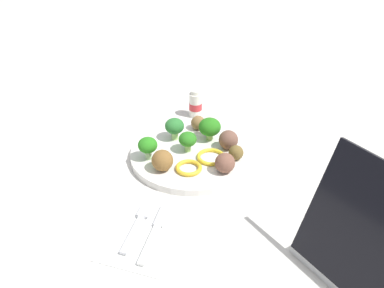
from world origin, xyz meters
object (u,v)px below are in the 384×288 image
object	(u,v)px
meatball_center	(162,160)
meatball_front_left	(228,140)
broccoli_floret_mid_right	(148,146)
napkin	(145,233)
plate	(192,154)
meatball_back_left	(225,163)
pepper_ring_back_right	(211,157)
meatball_mid_right	(236,153)
yogurt_bottle	(196,104)
broccoli_floret_mid_left	(210,127)
pepper_ring_mid_left	(189,168)
broccoli_floret_back_right	(188,139)
broccoli_floret_near_rim	(175,127)
meatball_near_rim	(198,123)
fork	(137,225)
knife	(156,230)

from	to	relation	value
meatball_center	meatball_front_left	bearing A→B (deg)	-43.01
broccoli_floret_mid_right	napkin	distance (m)	0.22
plate	meatball_back_left	xyz separation A→B (m)	(-0.05, -0.09, 0.03)
plate	pepper_ring_back_right	distance (m)	0.05
meatball_mid_right	meatball_back_left	distance (m)	0.05
meatball_front_left	yogurt_bottle	size ratio (longest dim) A/B	0.59
meatball_back_left	yogurt_bottle	distance (m)	0.28
broccoli_floret_mid_left	broccoli_floret_mid_right	world-z (taller)	broccoli_floret_mid_left
broccoli_floret_mid_right	pepper_ring_mid_left	bearing A→B (deg)	-97.59
broccoli_floret_back_right	broccoli_floret_near_rim	bearing A→B (deg)	49.85
broccoli_floret_mid_left	meatball_back_left	distance (m)	0.13
meatball_near_rim	broccoli_floret_near_rim	bearing A→B (deg)	146.82
meatball_front_left	pepper_ring_mid_left	xyz separation A→B (m)	(-0.11, 0.06, -0.02)
broccoli_floret_near_rim	meatball_front_left	xyz separation A→B (m)	(-0.00, -0.13, -0.01)
meatball_back_left	pepper_ring_mid_left	world-z (taller)	meatball_back_left
meatball_back_left	napkin	size ratio (longest dim) A/B	0.25
pepper_ring_back_right	plate	bearing A→B (deg)	73.49
yogurt_bottle	meatball_mid_right	bearing A→B (deg)	-142.39
pepper_ring_mid_left	napkin	distance (m)	0.19
napkin	meatball_front_left	bearing A→B (deg)	-15.95
broccoli_floret_mid_right	fork	bearing A→B (deg)	-163.46
pepper_ring_back_right	broccoli_floret_mid_left	bearing A→B (deg)	17.59
broccoli_floret_mid_right	meatball_front_left	world-z (taller)	broccoli_floret_mid_right
plate	broccoli_floret_mid_right	world-z (taller)	broccoli_floret_mid_right
pepper_ring_mid_left	broccoli_floret_mid_right	bearing A→B (deg)	82.41
broccoli_floret_near_rim	meatball_back_left	world-z (taller)	broccoli_floret_near_rim
plate	meatball_center	distance (m)	0.10
meatball_front_left	pepper_ring_back_right	size ratio (longest dim) A/B	0.70
plate	meatball_back_left	size ratio (longest dim) A/B	6.52
yogurt_bottle	meatball_back_left	bearing A→B (deg)	-150.89
meatball_near_rim	pepper_ring_mid_left	size ratio (longest dim) A/B	0.62
meatball_mid_right	broccoli_floret_near_rim	bearing A→B (deg)	75.23
broccoli_floret_near_rim	fork	bearing A→B (deg)	-174.26
pepper_ring_mid_left	knife	world-z (taller)	pepper_ring_mid_left
broccoli_floret_near_rim	knife	distance (m)	0.30
knife	plate	bearing A→B (deg)	2.13
meatball_mid_right	yogurt_bottle	distance (m)	0.25
broccoli_floret_back_right	knife	xyz separation A→B (m)	(-0.25, -0.02, -0.04)
meatball_center	yogurt_bottle	xyz separation A→B (m)	(0.28, 0.01, -0.01)
broccoli_floret_back_right	meatball_center	bearing A→B (deg)	161.57
broccoli_floret_back_right	yogurt_bottle	world-z (taller)	yogurt_bottle
meatball_near_rim	knife	bearing A→B (deg)	-175.90
meatball_front_left	pepper_ring_mid_left	size ratio (longest dim) A/B	0.78
meatball_near_rim	meatball_back_left	world-z (taller)	meatball_back_left
broccoli_floret_mid_left	meatball_front_left	distance (m)	0.06
plate	meatball_front_left	bearing A→B (deg)	-63.08
meatball_back_left	pepper_ring_mid_left	bearing A→B (deg)	102.50
broccoli_floret_back_right	meatball_front_left	world-z (taller)	broccoli_floret_back_right
meatball_mid_right	meatball_center	bearing A→B (deg)	120.98
broccoli_floret_mid_right	yogurt_bottle	size ratio (longest dim) A/B	0.70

